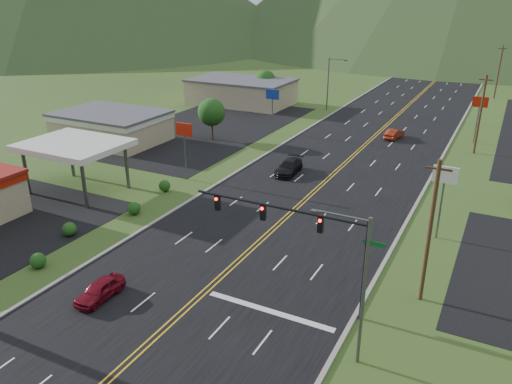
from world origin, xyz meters
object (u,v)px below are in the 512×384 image
at_px(streetlight_east, 359,282).
at_px(streetlight_west, 330,81).
at_px(gas_canopy, 74,146).
at_px(car_red_far, 394,134).
at_px(car_red_near, 100,290).
at_px(car_dark_mid, 289,167).
at_px(traffic_signal, 305,231).

bearing_deg(streetlight_east, streetlight_west, 110.86).
relative_size(streetlight_east, streetlight_west, 1.00).
xyz_separation_m(gas_canopy, car_red_far, (24.72, 35.14, -4.19)).
distance_m(streetlight_east, streetlight_west, 64.21).
height_order(streetlight_east, gas_canopy, streetlight_east).
xyz_separation_m(streetlight_east, car_red_near, (-17.05, -1.97, -4.52)).
bearing_deg(streetlight_east, car_red_near, -173.42).
bearing_deg(car_red_far, car_dark_mid, 79.85).
bearing_deg(streetlight_west, streetlight_east, -69.14).
xyz_separation_m(streetlight_east, streetlight_west, (-22.86, 60.00, 0.00)).
bearing_deg(streetlight_east, car_dark_mid, 120.44).
relative_size(gas_canopy, car_red_far, 2.41).
bearing_deg(car_red_near, streetlight_west, 95.47).
distance_m(gas_canopy, car_dark_mid, 23.26).
height_order(streetlight_east, streetlight_west, same).
height_order(streetlight_west, car_red_near, streetlight_west).
bearing_deg(streetlight_west, car_red_far, -41.76).
bearing_deg(car_red_far, streetlight_west, -31.90).
xyz_separation_m(streetlight_east, gas_canopy, (-33.18, 12.00, -0.31)).
distance_m(streetlight_east, car_dark_mid, 31.54).
height_order(gas_canopy, car_red_near, gas_canopy).
bearing_deg(traffic_signal, gas_canopy, 164.30).
relative_size(gas_canopy, car_dark_mid, 1.93).
distance_m(traffic_signal, car_dark_mid, 25.89).
relative_size(streetlight_west, car_dark_mid, 1.73).
bearing_deg(car_dark_mid, gas_canopy, -143.50).
height_order(car_red_near, car_red_far, car_red_far).
bearing_deg(streetlight_west, car_dark_mid, -77.99).
height_order(streetlight_east, car_red_near, streetlight_east).
distance_m(car_red_near, car_red_far, 49.86).
xyz_separation_m(car_red_near, car_red_far, (8.59, 49.11, 0.02)).
xyz_separation_m(gas_canopy, car_red_near, (16.13, -13.97, -4.21)).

